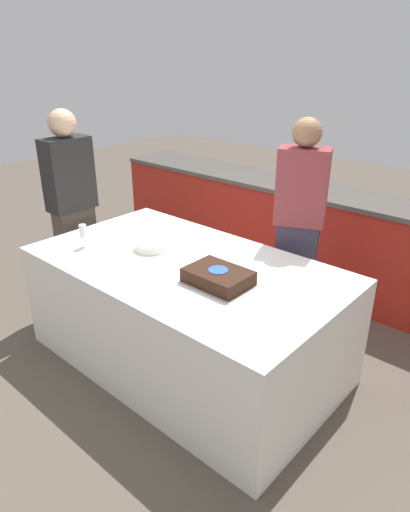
{
  "coord_description": "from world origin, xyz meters",
  "views": [
    {
      "loc": [
        1.89,
        -1.93,
        2.03
      ],
      "look_at": [
        0.18,
        0.0,
        0.87
      ],
      "focal_mm": 32.0,
      "sensor_mm": 36.0,
      "label": 1
    }
  ],
  "objects_px": {
    "wine_glass": "(83,232)",
    "person_seated_left": "(73,209)",
    "cake": "(218,277)",
    "person_cutting_cake": "(298,230)",
    "plate_stack": "(151,246)"
  },
  "relations": [
    {
      "from": "cake",
      "to": "person_seated_left",
      "type": "xyz_separation_m",
      "value": [
        -1.62,
        0.08,
        0.04
      ]
    },
    {
      "from": "wine_glass",
      "to": "person_cutting_cake",
      "type": "distance_m",
      "value": 1.53
    },
    {
      "from": "person_cutting_cake",
      "to": "plate_stack",
      "type": "bearing_deg",
      "value": 26.64
    },
    {
      "from": "person_cutting_cake",
      "to": "person_seated_left",
      "type": "relative_size",
      "value": 1.0
    },
    {
      "from": "person_cutting_cake",
      "to": "person_seated_left",
      "type": "bearing_deg",
      "value": 3.32
    },
    {
      "from": "wine_glass",
      "to": "person_cutting_cake",
      "type": "height_order",
      "value": "person_cutting_cake"
    },
    {
      "from": "plate_stack",
      "to": "wine_glass",
      "type": "height_order",
      "value": "wine_glass"
    },
    {
      "from": "wine_glass",
      "to": "person_seated_left",
      "type": "height_order",
      "value": "person_seated_left"
    },
    {
      "from": "cake",
      "to": "person_cutting_cake",
      "type": "distance_m",
      "value": 0.9
    },
    {
      "from": "plate_stack",
      "to": "wine_glass",
      "type": "bearing_deg",
      "value": -143.21
    },
    {
      "from": "wine_glass",
      "to": "person_seated_left",
      "type": "xyz_separation_m",
      "value": [
        -0.56,
        0.28,
        -0.02
      ]
    },
    {
      "from": "wine_glass",
      "to": "plate_stack",
      "type": "bearing_deg",
      "value": 36.79
    },
    {
      "from": "plate_stack",
      "to": "person_cutting_cake",
      "type": "relative_size",
      "value": 0.14
    },
    {
      "from": "person_seated_left",
      "to": "person_cutting_cake",
      "type": "bearing_deg",
      "value": -63.25
    },
    {
      "from": "plate_stack",
      "to": "wine_glass",
      "type": "xyz_separation_m",
      "value": [
        -0.38,
        -0.29,
        0.09
      ]
    }
  ]
}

